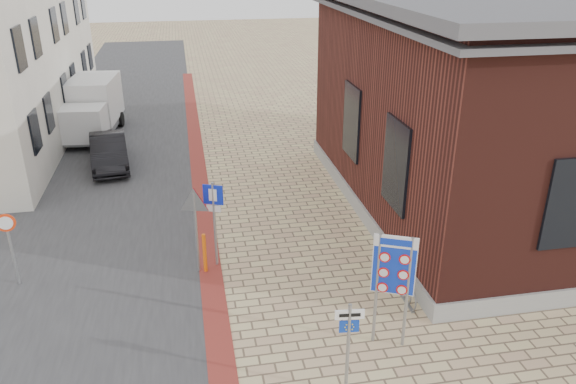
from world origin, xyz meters
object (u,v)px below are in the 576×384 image
object	(u,v)px
parking_sign	(214,210)
bollard	(205,253)
sedan	(109,151)
box_truck	(92,108)
border_sign	(394,268)
essen_sign	(349,336)

from	to	relation	value
parking_sign	bollard	bearing A→B (deg)	-114.80
parking_sign	bollard	size ratio (longest dim) A/B	2.17
sedan	box_truck	bearing A→B (deg)	96.43
box_truck	parking_sign	bearing A→B (deg)	-63.94
sedan	border_sign	xyz separation A→B (m)	(7.08, -12.31, 1.28)
sedan	parking_sign	bearing A→B (deg)	-74.04
essen_sign	bollard	world-z (taller)	essen_sign
box_truck	border_sign	bearing A→B (deg)	-58.16
essen_sign	parking_sign	world-z (taller)	parking_sign
parking_sign	bollard	distance (m)	1.19
essen_sign	border_sign	bearing A→B (deg)	49.59
sedan	essen_sign	bearing A→B (deg)	-74.52
border_sign	box_truck	bearing A→B (deg)	140.48
sedan	bollard	distance (m)	9.21
sedan	parking_sign	distance (m)	9.12
border_sign	essen_sign	size ratio (longest dim) A/B	1.30
parking_sign	essen_sign	bearing A→B (deg)	-44.52
essen_sign	bollard	distance (m)	5.60
sedan	parking_sign	xyz separation A→B (m)	(3.61, -8.31, 1.04)
bollard	box_truck	bearing A→B (deg)	108.65
essen_sign	parking_sign	xyz separation A→B (m)	(-2.15, 5.26, 0.35)
box_truck	bollard	xyz separation A→B (m)	(4.36, -12.93, -0.74)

